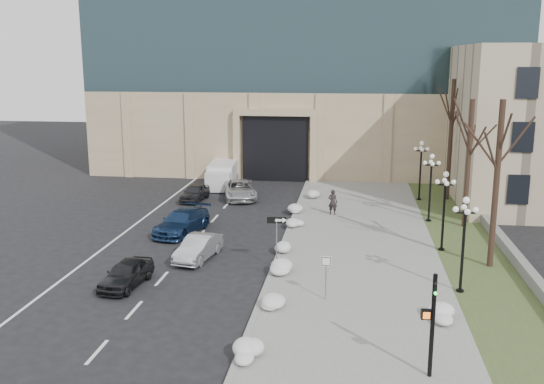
{
  "coord_description": "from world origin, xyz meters",
  "views": [
    {
      "loc": [
        3.02,
        -22.26,
        11.02
      ],
      "look_at": [
        -1.54,
        11.47,
        3.5
      ],
      "focal_mm": 40.0,
      "sensor_mm": 36.0,
      "label": 1
    }
  ],
  "objects": [
    {
      "name": "car_b",
      "position": [
        -5.41,
        9.27,
        0.67
      ],
      "size": [
        2.08,
        4.25,
        1.34
      ],
      "primitive_type": "imported",
      "rotation": [
        0.0,
        0.0,
        -0.17
      ],
      "color": "#A6AAAE",
      "rests_on": "ground"
    },
    {
      "name": "lamppost_c",
      "position": [
        8.3,
        19.0,
        3.07
      ],
      "size": [
        1.18,
        1.18,
        4.76
      ],
      "color": "black",
      "rests_on": "ground"
    },
    {
      "name": "snow_clump_f",
      "position": [
        -0.66,
        20.38,
        0.3
      ],
      "size": [
        1.1,
        1.6,
        0.36
      ],
      "primitive_type": "ellipsoid",
      "color": "silver",
      "rests_on": "sidewalk"
    },
    {
      "name": "snow_clump_a",
      "position": [
        -0.53,
        -2.08,
        0.3
      ],
      "size": [
        1.1,
        1.6,
        0.36
      ],
      "primitive_type": "ellipsoid",
      "color": "silver",
      "rests_on": "sidewalk"
    },
    {
      "name": "lamppost_a",
      "position": [
        8.3,
        6.0,
        3.07
      ],
      "size": [
        1.18,
        1.18,
        4.76
      ],
      "color": "black",
      "rests_on": "ground"
    },
    {
      "name": "car_c",
      "position": [
        -7.77,
        14.22,
        0.75
      ],
      "size": [
        3.13,
        5.47,
        1.49
      ],
      "primitive_type": "imported",
      "rotation": [
        0.0,
        0.0,
        -0.21
      ],
      "color": "navy",
      "rests_on": "ground"
    },
    {
      "name": "traffic_signal",
      "position": [
        5.88,
        -2.33,
        1.93
      ],
      "size": [
        0.66,
        0.89,
        3.89
      ],
      "rotation": [
        0.0,
        0.0,
        0.1
      ],
      "color": "black",
      "rests_on": "ground"
    },
    {
      "name": "one_way_sign",
      "position": [
        -0.69,
        8.36,
        2.35
      ],
      "size": [
        1.07,
        0.3,
        2.85
      ],
      "rotation": [
        0.0,
        0.0,
        0.11
      ],
      "color": "slate",
      "rests_on": "ground"
    },
    {
      "name": "snow_clump_g",
      "position": [
        -0.32,
        24.88,
        0.3
      ],
      "size": [
        1.1,
        1.6,
        0.36
      ],
      "primitive_type": "ellipsoid",
      "color": "silver",
      "rests_on": "sidewalk"
    },
    {
      "name": "pedestrian",
      "position": [
        1.7,
        19.8,
        1.03
      ],
      "size": [
        0.74,
        0.57,
        1.83
      ],
      "primitive_type": "imported",
      "rotation": [
        0.0,
        0.0,
        2.94
      ],
      "color": "black",
      "rests_on": "sidewalk"
    },
    {
      "name": "car_d",
      "position": [
        -5.88,
        24.42,
        0.73
      ],
      "size": [
        3.65,
        5.7,
        1.46
      ],
      "primitive_type": "imported",
      "rotation": [
        0.0,
        0.0,
        0.25
      ],
      "color": "#BCBCBC",
      "rests_on": "ground"
    },
    {
      "name": "snow_clump_h",
      "position": [
        7.36,
        2.44,
        0.3
      ],
      "size": [
        1.1,
        1.6,
        0.36
      ],
      "primitive_type": "ellipsoid",
      "color": "silver",
      "rests_on": "sidewalk"
    },
    {
      "name": "tree_far",
      "position": [
        10.5,
        26.0,
        6.15
      ],
      "size": [
        3.2,
        3.2,
        9.5
      ],
      "color": "black",
      "rests_on": "ground"
    },
    {
      "name": "ground",
      "position": [
        0.0,
        0.0,
        0.0
      ],
      "size": [
        160.0,
        160.0,
        0.0
      ],
      "primitive_type": "plane",
      "color": "black",
      "rests_on": "ground"
    },
    {
      "name": "snow_clump_d",
      "position": [
        -0.72,
        11.23,
        0.3
      ],
      "size": [
        1.1,
        1.6,
        0.36
      ],
      "primitive_type": "ellipsoid",
      "color": "silver",
      "rests_on": "sidewalk"
    },
    {
      "name": "keep_sign",
      "position": [
        1.96,
        4.11,
        1.62
      ],
      "size": [
        0.47,
        0.06,
        2.21
      ],
      "rotation": [
        0.0,
        0.0,
        0.0
      ],
      "color": "slate",
      "rests_on": "ground"
    },
    {
      "name": "tree_mid",
      "position": [
        10.5,
        18.0,
        5.5
      ],
      "size": [
        3.2,
        3.2,
        8.5
      ],
      "color": "black",
      "rests_on": "ground"
    },
    {
      "name": "snow_clump_e",
      "position": [
        -0.81,
        15.94,
        0.3
      ],
      "size": [
        1.1,
        1.6,
        0.36
      ],
      "primitive_type": "ellipsoid",
      "color": "silver",
      "rests_on": "sidewalk"
    },
    {
      "name": "lamppost_b",
      "position": [
        8.3,
        12.5,
        3.07
      ],
      "size": [
        1.18,
        1.18,
        4.76
      ],
      "color": "black",
      "rests_on": "ground"
    },
    {
      "name": "sidewalk",
      "position": [
        3.5,
        14.0,
        0.06
      ],
      "size": [
        9.0,
        40.0,
        0.12
      ],
      "primitive_type": "cube",
      "color": "gray",
      "rests_on": "ground"
    },
    {
      "name": "tree_near",
      "position": [
        10.5,
        10.0,
        5.83
      ],
      "size": [
        3.2,
        3.2,
        9.0
      ],
      "color": "black",
      "rests_on": "ground"
    },
    {
      "name": "snow_clump_b",
      "position": [
        -0.34,
        2.8,
        0.3
      ],
      "size": [
        1.1,
        1.6,
        0.36
      ],
      "primitive_type": "ellipsoid",
      "color": "silver",
      "rests_on": "sidewalk"
    },
    {
      "name": "box_truck",
      "position": [
        -8.35,
        29.05,
        0.96
      ],
      "size": [
        2.67,
        6.42,
        1.99
      ],
      "rotation": [
        0.0,
        0.0,
        0.08
      ],
      "color": "silver",
      "rests_on": "ground"
    },
    {
      "name": "car_a",
      "position": [
        -7.9,
        4.78,
        0.66
      ],
      "size": [
        1.96,
        4.0,
        1.31
      ],
      "primitive_type": "imported",
      "rotation": [
        0.0,
        0.0,
        -0.11
      ],
      "color": "black",
      "rests_on": "ground"
    },
    {
      "name": "curb",
      "position": [
        -1.0,
        14.0,
        0.07
      ],
      "size": [
        0.3,
        40.0,
        0.14
      ],
      "primitive_type": "cube",
      "color": "gray",
      "rests_on": "ground"
    },
    {
      "name": "car_e",
      "position": [
        -9.29,
        23.2,
        0.66
      ],
      "size": [
        1.86,
        3.97,
        1.31
      ],
      "primitive_type": "imported",
      "rotation": [
        0.0,
        0.0,
        -0.08
      ],
      "color": "#29282D",
      "rests_on": "ground"
    },
    {
      "name": "grass_strip",
      "position": [
        10.0,
        14.0,
        0.05
      ],
      "size": [
        4.0,
        40.0,
        0.1
      ],
      "primitive_type": "cube",
      "color": "#3C4924",
      "rests_on": "ground"
    },
    {
      "name": "lamppost_d",
      "position": [
        8.3,
        25.5,
        3.07
      ],
      "size": [
        1.18,
        1.18,
        4.76
      ],
      "color": "black",
      "rests_on": "ground"
    },
    {
      "name": "snow_clump_c",
      "position": [
        -0.63,
        7.23,
        0.3
      ],
      "size": [
        1.1,
        1.6,
        0.36
      ],
      "primitive_type": "ellipsoid",
      "color": "silver",
      "rests_on": "sidewalk"
    },
    {
      "name": "stone_wall",
      "position": [
        12.0,
        16.0,
        0.35
      ],
      "size": [
        0.5,
        30.0,
        0.7
      ],
      "primitive_type": "cube",
      "color": "slate",
      "rests_on": "ground"
    }
  ]
}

